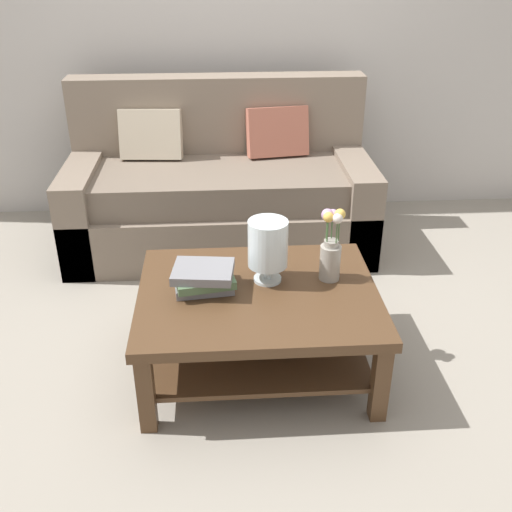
% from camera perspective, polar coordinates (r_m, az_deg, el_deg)
% --- Properties ---
extents(ground_plane, '(10.00, 10.00, 0.00)m').
position_cam_1_polar(ground_plane, '(3.30, -0.93, -6.22)').
color(ground_plane, gray).
extents(back_wall, '(6.40, 0.12, 2.70)m').
position_cam_1_polar(back_wall, '(4.40, -2.29, 21.48)').
color(back_wall, '#BCB7B2').
rests_on(back_wall, ground).
extents(couch, '(1.95, 0.90, 1.06)m').
position_cam_1_polar(couch, '(4.01, -3.45, 6.17)').
color(couch, '#7A6B5B').
rests_on(couch, ground).
extents(coffee_table, '(1.10, 0.88, 0.43)m').
position_cam_1_polar(coffee_table, '(2.80, 0.24, -5.34)').
color(coffee_table, '#4C331E').
rests_on(coffee_table, ground).
extents(book_stack_main, '(0.30, 0.25, 0.12)m').
position_cam_1_polar(book_stack_main, '(2.73, -5.01, -2.07)').
color(book_stack_main, slate).
rests_on(book_stack_main, coffee_table).
extents(glass_hurricane_vase, '(0.18, 0.18, 0.30)m').
position_cam_1_polar(glass_hurricane_vase, '(2.73, 1.13, 1.04)').
color(glass_hurricane_vase, silver).
rests_on(glass_hurricane_vase, coffee_table).
extents(flower_pitcher, '(0.11, 0.11, 0.36)m').
position_cam_1_polar(flower_pitcher, '(2.78, 7.14, 0.77)').
color(flower_pitcher, '#9E998E').
rests_on(flower_pitcher, coffee_table).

